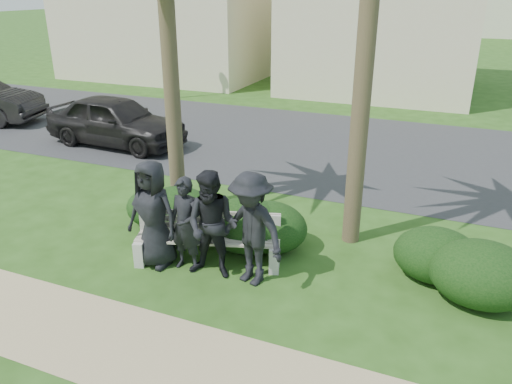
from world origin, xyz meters
TOP-DOWN VIEW (x-y plane):
  - ground at (0.00, 0.00)m, footprint 160.00×160.00m
  - footpath at (0.00, -1.80)m, footprint 30.00×1.60m
  - asphalt_street at (0.00, 8.00)m, footprint 160.00×8.00m
  - stucco_bldg_left at (-12.00, 18.00)m, footprint 10.40×8.40m
  - stucco_bldg_right at (-1.00, 18.00)m, footprint 8.40×8.40m
  - street_lamp at (-9.00, 12.00)m, footprint 0.36×0.36m
  - park_bench at (-0.97, 0.60)m, footprint 2.64×1.28m
  - man_a at (-1.81, 0.22)m, footprint 0.94×0.63m
  - man_b at (-1.23, 0.29)m, footprint 0.62×0.43m
  - man_c at (-0.71, 0.27)m, footprint 0.94×0.76m
  - man_d at (-0.06, 0.33)m, footprint 1.38×1.03m
  - hedge_a at (-2.69, 1.52)m, footprint 1.16×0.96m
  - hedge_b at (-2.00, 1.32)m, footprint 1.52×1.25m
  - hedge_c at (-0.71, 1.29)m, footprint 1.29×1.06m
  - hedge_d at (-0.19, 1.49)m, footprint 1.41×1.16m
  - hedge_e at (2.69, 1.60)m, footprint 1.38×1.14m
  - hedge_f at (3.36, 1.16)m, footprint 1.55×1.28m
  - hedge_extra at (-0.56, 1.32)m, footprint 1.52×1.25m
  - car_a at (-6.79, 5.74)m, footprint 4.45×1.97m

SIDE VIEW (x-z plane):
  - ground at x=0.00m, z-range 0.00..0.00m
  - footpath at x=0.00m, z-range -0.01..0.01m
  - asphalt_street at x=0.00m, z-range -0.01..0.01m
  - hedge_a at x=-2.69m, z-range 0.00..0.76m
  - park_bench at x=-0.97m, z-range -0.04..0.83m
  - hedge_c at x=-0.71m, z-range 0.00..0.84m
  - hedge_e at x=2.69m, z-range 0.00..0.90m
  - hedge_d at x=-0.19m, z-range 0.00..0.92m
  - hedge_b at x=-2.00m, z-range 0.00..0.99m
  - hedge_extra at x=-0.56m, z-range 0.00..0.99m
  - hedge_f at x=3.36m, z-range 0.00..1.01m
  - car_a at x=-6.79m, z-range 0.00..1.49m
  - man_b at x=-1.23m, z-range 0.00..1.64m
  - man_c at x=-0.71m, z-range 0.00..1.83m
  - man_a at x=-1.81m, z-range 0.00..1.88m
  - man_d at x=-0.06m, z-range 0.00..1.90m
  - street_lamp at x=-9.00m, z-range 0.80..5.09m
  - stucco_bldg_left at x=-12.00m, z-range 0.01..7.31m
  - stucco_bldg_right at x=-1.00m, z-range 0.01..7.31m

